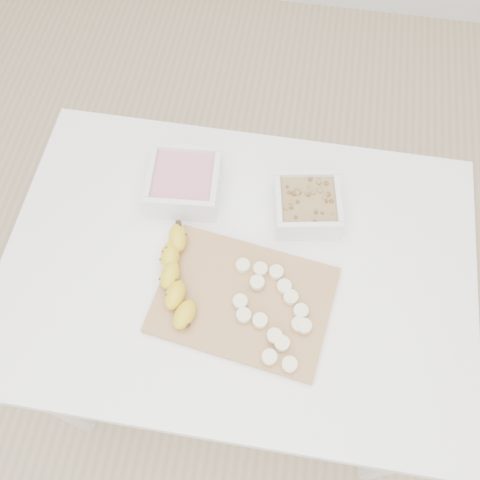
% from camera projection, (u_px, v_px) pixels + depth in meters
% --- Properties ---
extents(ground, '(3.50, 3.50, 0.00)m').
position_uv_depth(ground, '(239.00, 356.00, 1.80)').
color(ground, '#C6AD89').
rests_on(ground, ground).
extents(table, '(1.00, 0.70, 0.75)m').
position_uv_depth(table, '(238.00, 282.00, 1.22)').
color(table, white).
rests_on(table, ground).
extents(bowl_yogurt, '(0.17, 0.17, 0.07)m').
position_uv_depth(bowl_yogurt, '(184.00, 182.00, 1.18)').
color(bowl_yogurt, white).
rests_on(bowl_yogurt, table).
extents(bowl_granola, '(0.16, 0.16, 0.06)m').
position_uv_depth(bowl_granola, '(307.00, 205.00, 1.16)').
color(bowl_granola, white).
rests_on(bowl_granola, table).
extents(cutting_board, '(0.38, 0.30, 0.01)m').
position_uv_depth(cutting_board, '(244.00, 300.00, 1.09)').
color(cutting_board, '#AD804E').
rests_on(cutting_board, table).
extents(banana, '(0.08, 0.23, 0.04)m').
position_uv_depth(banana, '(177.00, 278.00, 1.08)').
color(banana, gold).
rests_on(banana, cutting_board).
extents(banana_slices, '(0.17, 0.22, 0.02)m').
position_uv_depth(banana_slices, '(273.00, 310.00, 1.06)').
color(banana_slices, '#F1E8BB').
rests_on(banana_slices, cutting_board).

